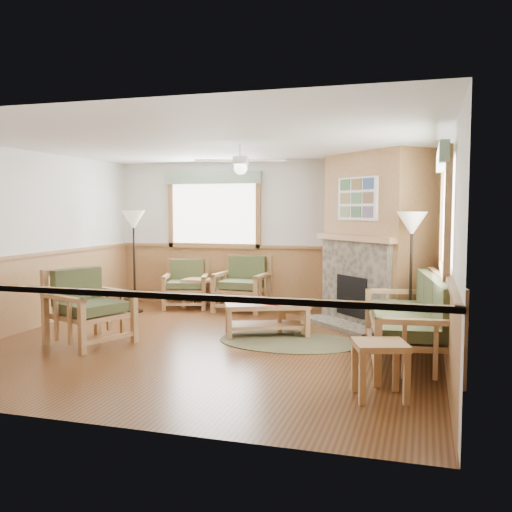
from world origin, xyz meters
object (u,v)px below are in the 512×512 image
(armchair_left, at_px, (90,307))
(armchair_back_right, at_px, (242,284))
(end_table_chairs, at_px, (199,293))
(coffee_table, at_px, (267,319))
(sofa, at_px, (408,319))
(floor_lamp_left, at_px, (134,261))
(footstool, at_px, (293,320))
(floor_lamp_right, at_px, (411,277))
(end_table_sofa, at_px, (380,370))
(armchair_back_left, at_px, (186,284))

(armchair_left, bearing_deg, armchair_back_right, 0.52)
(armchair_back_right, bearing_deg, end_table_chairs, -177.53)
(armchair_left, distance_m, coffee_table, 2.47)
(sofa, bearing_deg, floor_lamp_left, -120.83)
(sofa, bearing_deg, footstool, -133.21)
(sofa, relative_size, end_table_chairs, 4.08)
(footstool, bearing_deg, sofa, -35.14)
(armchair_back_right, height_order, floor_lamp_left, floor_lamp_left)
(coffee_table, height_order, floor_lamp_left, floor_lamp_left)
(sofa, height_order, footstool, sofa)
(floor_lamp_right, bearing_deg, end_table_sofa, -94.91)
(end_table_sofa, bearing_deg, end_table_chairs, 130.77)
(sofa, xyz_separation_m, floor_lamp_right, (0.00, 1.01, 0.39))
(sofa, xyz_separation_m, armchair_left, (-4.15, -0.34, -0.00))
(armchair_back_right, distance_m, footstool, 2.00)
(sofa, height_order, armchair_left, sofa)
(armchair_left, xyz_separation_m, coffee_table, (2.15, 1.18, -0.27))
(armchair_back_left, xyz_separation_m, floor_lamp_right, (4.05, -1.67, 0.46))
(footstool, distance_m, floor_lamp_left, 3.25)
(footstool, height_order, floor_lamp_right, floor_lamp_right)
(armchair_left, xyz_separation_m, floor_lamp_left, (-0.59, 2.32, 0.39))
(armchair_back_left, distance_m, footstool, 2.82)
(footstool, height_order, floor_lamp_left, floor_lamp_left)
(sofa, height_order, coffee_table, sofa)
(end_table_chairs, relative_size, floor_lamp_left, 0.30)
(armchair_back_left, relative_size, end_table_chairs, 1.61)
(armchair_back_right, height_order, end_table_chairs, armchair_back_right)
(footstool, bearing_deg, armchair_back_left, 147.74)
(armchair_left, bearing_deg, coffee_table, -39.31)
(footstool, bearing_deg, armchair_left, -148.45)
(armchair_back_left, bearing_deg, sofa, -49.94)
(armchair_back_left, xyz_separation_m, end_table_sofa, (3.84, -4.17, -0.16))
(end_table_sofa, bearing_deg, coffee_table, 127.36)
(floor_lamp_left, bearing_deg, end_table_chairs, 36.67)
(coffee_table, xyz_separation_m, footstool, (0.32, 0.34, -0.06))
(floor_lamp_right, bearing_deg, floor_lamp_left, 168.33)
(sofa, height_order, armchair_back_right, sofa)
(footstool, bearing_deg, coffee_table, -133.42)
(end_table_sofa, height_order, footstool, end_table_sofa)
(sofa, distance_m, armchair_back_right, 3.99)
(coffee_table, distance_m, floor_lamp_left, 3.05)
(coffee_table, height_order, end_table_sofa, end_table_sofa)
(end_table_chairs, xyz_separation_m, floor_lamp_right, (3.81, -1.67, 0.63))
(armchair_back_left, height_order, floor_lamp_left, floor_lamp_left)
(end_table_sofa, bearing_deg, armchair_back_left, 132.66)
(end_table_sofa, height_order, floor_lamp_left, floor_lamp_left)
(armchair_back_right, xyz_separation_m, floor_lamp_right, (2.96, -1.67, 0.41))
(armchair_back_right, distance_m, armchair_left, 3.24)
(floor_lamp_left, bearing_deg, end_table_sofa, -37.51)
(sofa, relative_size, floor_lamp_right, 1.24)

